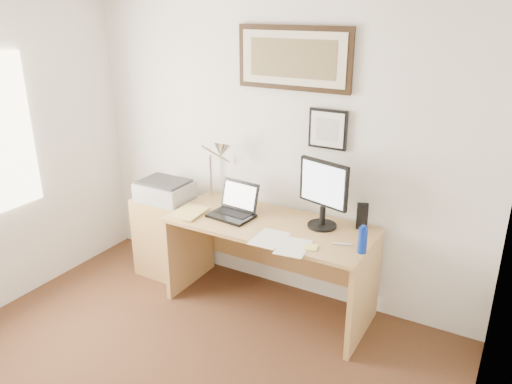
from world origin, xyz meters
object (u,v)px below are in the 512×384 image
Objects in this scene: side_cabinet at (168,236)px; laptop at (234,208)px; lcd_monitor at (323,191)px; book at (178,210)px; printer at (165,190)px; water_bottle at (363,240)px; desk at (275,246)px.

laptop is (0.75, -0.05, 0.44)m from side_cabinet.
side_cabinet is 1.40× the size of lcd_monitor.
book is 0.83× the size of laptop.
printer is at bearing 146.66° from book.
printer is (-0.29, 0.19, 0.06)m from book.
book is 0.35m from printer.
lcd_monitor reaches higher than water_bottle.
side_cabinet is at bearing 174.73° from water_bottle.
laptop is at bearing 21.05° from book.
lcd_monitor reaches higher than printer.
laptop is 0.70× the size of lcd_monitor.
laptop is 0.74m from lcd_monitor.
laptop is at bearing -164.10° from desk.
water_bottle is 0.35× the size of lcd_monitor.
lcd_monitor is 1.43m from printer.
laptop reaches higher than printer.
side_cabinet is 0.88m from laptop.
lcd_monitor reaches higher than book.
desk is 1.08m from printer.
water_bottle is at bearing -4.25° from printer.
laptop is at bearing -169.25° from lcd_monitor.
lcd_monitor is at bearing 14.86° from book.
lcd_monitor is (0.69, 0.13, 0.23)m from laptop.
desk is 0.44m from laptop.
water_bottle reaches higher than side_cabinet.
laptop is (0.44, 0.17, 0.05)m from book.
book is at bearing -33.34° from printer.
desk is (0.75, 0.26, -0.25)m from book.
lcd_monitor reaches higher than desk.
book is 1.20m from lcd_monitor.
printer reaches higher than desk.
lcd_monitor is at bearing 4.52° from printer.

